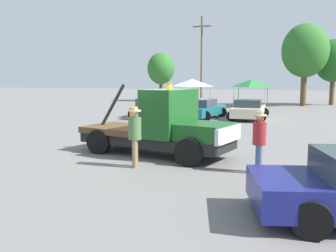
% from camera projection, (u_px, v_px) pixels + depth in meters
% --- Properties ---
extents(ground_plane, '(160.00, 160.00, 0.00)m').
position_uv_depth(ground_plane, '(155.00, 154.00, 13.40)').
color(ground_plane, slate).
extents(tow_truck, '(5.92, 3.11, 2.54)m').
position_uv_depth(tow_truck, '(163.00, 128.00, 13.09)').
color(tow_truck, black).
rests_on(tow_truck, ground).
extents(person_near_truck, '(0.39, 0.39, 1.77)m').
position_uv_depth(person_near_truck, '(259.00, 137.00, 10.65)').
color(person_near_truck, '#475B84').
rests_on(person_near_truck, ground).
extents(person_at_hood, '(0.41, 0.41, 1.83)m').
position_uv_depth(person_at_hood, '(135.00, 132.00, 11.36)').
color(person_at_hood, '#847051').
rests_on(person_at_hood, ground).
extents(parked_car_orange, '(2.86, 4.86, 1.34)m').
position_uv_depth(parked_car_orange, '(150.00, 108.00, 26.33)').
color(parked_car_orange, orange).
rests_on(parked_car_orange, ground).
extents(parked_car_teal, '(2.87, 4.98, 1.34)m').
position_uv_depth(parked_car_teal, '(201.00, 109.00, 25.31)').
color(parked_car_teal, '#196670').
rests_on(parked_car_teal, ground).
extents(parked_car_cream, '(2.55, 4.56, 1.34)m').
position_uv_depth(parked_car_cream, '(249.00, 110.00, 24.87)').
color(parked_car_cream, beige).
rests_on(parked_car_cream, ground).
extents(canopy_tent_white, '(3.14, 3.14, 2.66)m').
position_uv_depth(canopy_tent_white, '(192.00, 83.00, 36.81)').
color(canopy_tent_white, '#9E9EA3').
rests_on(canopy_tent_white, ground).
extents(canopy_tent_green, '(2.90, 2.90, 2.65)m').
position_uv_depth(canopy_tent_green, '(251.00, 83.00, 35.62)').
color(canopy_tent_green, '#9E9EA3').
rests_on(canopy_tent_green, ground).
extents(tree_left, '(4.49, 4.49, 8.02)m').
position_uv_depth(tree_left, '(305.00, 51.00, 36.44)').
color(tree_left, brown).
rests_on(tree_left, ground).
extents(tree_center, '(3.23, 3.23, 5.77)m').
position_uv_depth(tree_center, '(161.00, 69.00, 44.58)').
color(tree_center, brown).
rests_on(tree_center, ground).
extents(tree_right, '(3.74, 3.74, 6.69)m').
position_uv_depth(tree_right, '(334.00, 61.00, 37.98)').
color(tree_right, brown).
rests_on(tree_right, ground).
extents(traffic_cone, '(0.40, 0.40, 0.55)m').
position_uv_depth(traffic_cone, '(150.00, 127.00, 19.06)').
color(traffic_cone, black).
rests_on(traffic_cone, ground).
extents(utility_pole, '(2.20, 0.24, 10.04)m').
position_uv_depth(utility_pole, '(202.00, 57.00, 44.68)').
color(utility_pole, brown).
rests_on(utility_pole, ground).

